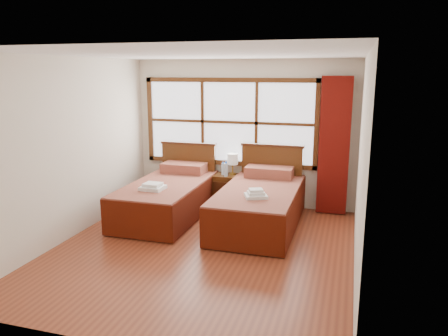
% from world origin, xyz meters
% --- Properties ---
extents(floor, '(4.50, 4.50, 0.00)m').
position_xyz_m(floor, '(0.00, 0.00, 0.00)').
color(floor, brown).
rests_on(floor, ground).
extents(ceiling, '(4.50, 4.50, 0.00)m').
position_xyz_m(ceiling, '(0.00, 0.00, 2.60)').
color(ceiling, white).
rests_on(ceiling, wall_back).
extents(wall_back, '(4.00, 0.00, 4.00)m').
position_xyz_m(wall_back, '(0.00, 2.25, 1.30)').
color(wall_back, silver).
rests_on(wall_back, floor).
extents(wall_left, '(0.00, 4.50, 4.50)m').
position_xyz_m(wall_left, '(-2.00, 0.00, 1.30)').
color(wall_left, silver).
rests_on(wall_left, floor).
extents(wall_right, '(0.00, 4.50, 4.50)m').
position_xyz_m(wall_right, '(2.00, 0.00, 1.30)').
color(wall_right, silver).
rests_on(wall_right, floor).
extents(window, '(3.16, 0.06, 1.56)m').
position_xyz_m(window, '(-0.25, 2.21, 1.50)').
color(window, white).
rests_on(window, wall_back).
extents(curtain, '(0.50, 0.16, 2.30)m').
position_xyz_m(curtain, '(1.60, 2.11, 1.17)').
color(curtain, '#660F0A').
rests_on(curtain, wall_back).
extents(bed_left, '(1.14, 2.21, 1.11)m').
position_xyz_m(bed_left, '(-1.01, 1.20, 0.34)').
color(bed_left, '#3D1C0C').
rests_on(bed_left, floor).
extents(bed_right, '(1.17, 2.28, 1.15)m').
position_xyz_m(bed_right, '(0.55, 1.20, 0.35)').
color(bed_right, '#3D1C0C').
rests_on(bed_right, floor).
extents(nightstand, '(0.43, 0.43, 0.58)m').
position_xyz_m(nightstand, '(-0.23, 1.99, 0.29)').
color(nightstand, '#4D2910').
rests_on(nightstand, floor).
extents(towels_left, '(0.36, 0.32, 0.10)m').
position_xyz_m(towels_left, '(-1.05, 0.67, 0.64)').
color(towels_left, white).
rests_on(towels_left, bed_left).
extents(towels_right, '(0.39, 0.37, 0.13)m').
position_xyz_m(towels_right, '(0.60, 0.63, 0.66)').
color(towels_right, white).
rests_on(towels_right, bed_right).
extents(lamp, '(0.19, 0.19, 0.38)m').
position_xyz_m(lamp, '(-0.15, 2.07, 0.85)').
color(lamp, gold).
rests_on(lamp, nightstand).
extents(bottle_near, '(0.06, 0.06, 0.23)m').
position_xyz_m(bottle_near, '(-0.30, 1.99, 0.69)').
color(bottle_near, '#A9C6D9').
rests_on(bottle_near, nightstand).
extents(bottle_far, '(0.07, 0.07, 0.27)m').
position_xyz_m(bottle_far, '(-0.22, 1.88, 0.70)').
color(bottle_far, '#A9C6D9').
rests_on(bottle_far, nightstand).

